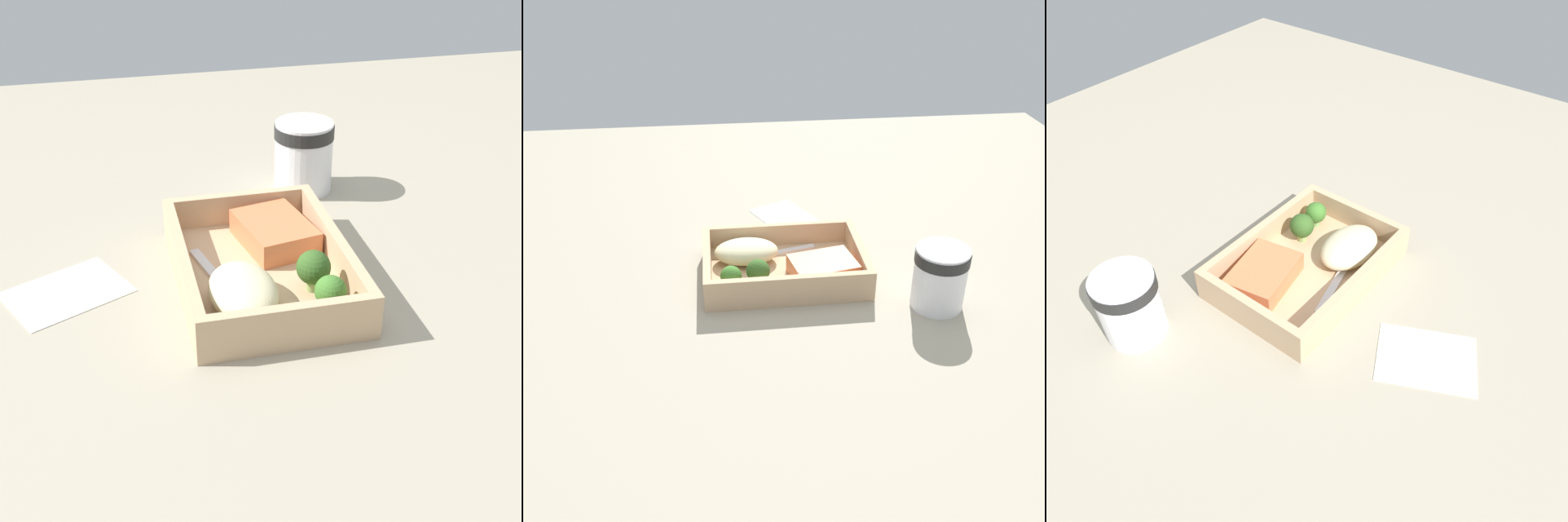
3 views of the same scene
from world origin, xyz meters
TOP-DOWN VIEW (x-y plane):
  - ground_plane at (0.00, 0.00)cm, footprint 160.00×160.00cm
  - takeout_tray at (0.00, 0.00)cm, footprint 26.12×18.44cm
  - tray_rim at (0.00, 0.00)cm, footprint 26.12×18.44cm
  - salmon_fillet at (-5.93, 3.07)cm, footprint 11.31×9.24cm
  - mashed_potatoes at (5.95, -3.26)cm, footprint 10.62×7.10cm
  - broccoli_floret_1 at (4.59, 4.64)cm, footprint 3.72×3.72cm
  - broccoli_floret_2 at (8.82, 5.18)cm, footprint 3.32×3.32cm
  - fork at (2.69, -4.48)cm, footprint 15.74×5.32cm
  - paper_cup at (-22.12, 11.20)cm, footprint 8.14×8.14cm
  - receipt_slip at (-2.64, -21.20)cm, footprint 13.65×15.13cm

SIDE VIEW (x-z plane):
  - ground_plane at x=0.00cm, z-range -2.00..0.00cm
  - receipt_slip at x=-2.64cm, z-range 0.00..0.24cm
  - takeout_tray at x=0.00cm, z-range 0.00..1.20cm
  - fork at x=2.69cm, z-range 1.20..1.64cm
  - salmon_fillet at x=-5.93cm, z-range 1.20..4.21cm
  - mashed_potatoes at x=5.95cm, z-range 1.20..4.88cm
  - tray_rim at x=0.00cm, z-range 1.20..5.03cm
  - broccoli_floret_2 at x=8.82cm, z-range 1.49..5.59cm
  - broccoli_floret_1 at x=4.59cm, z-range 1.54..6.18cm
  - paper_cup at x=-22.12cm, z-range 0.58..10.33cm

